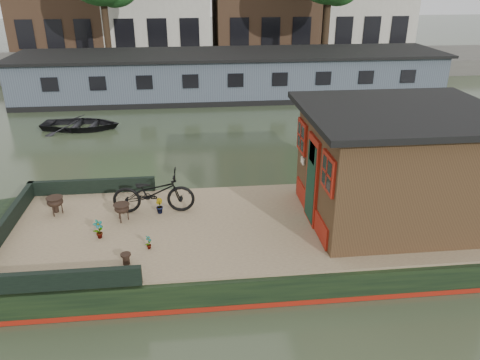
{
  "coord_description": "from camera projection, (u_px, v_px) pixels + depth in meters",
  "views": [
    {
      "loc": [
        -2.04,
        -8.72,
        5.56
      ],
      "look_at": [
        -1.04,
        0.5,
        1.45
      ],
      "focal_mm": 35.0,
      "sensor_mm": 36.0,
      "label": 1
    }
  ],
  "objects": [
    {
      "name": "bollard_port",
      "position": [
        56.0,
        208.0,
        10.46
      ],
      "size": [
        0.16,
        0.16,
        0.18
      ],
      "primitive_type": "cylinder",
      "color": "black",
      "rests_on": "houseboat_deck"
    },
    {
      "name": "bow_bulwark",
      "position": [
        47.0,
        226.0,
        9.55
      ],
      "size": [
        3.0,
        4.0,
        0.35
      ],
      "color": "black",
      "rests_on": "houseboat_deck"
    },
    {
      "name": "potted_plant_a",
      "position": [
        99.0,
        229.0,
        9.38
      ],
      "size": [
        0.25,
        0.25,
        0.41
      ],
      "primitive_type": "imported",
      "rotation": [
        0.0,
        0.0,
        0.79
      ],
      "color": "#9A412C",
      "rests_on": "houseboat_deck"
    },
    {
      "name": "bollard_stbd",
      "position": [
        126.0,
        259.0,
        8.58
      ],
      "size": [
        0.19,
        0.19,
        0.22
      ],
      "primitive_type": "cylinder",
      "color": "black",
      "rests_on": "houseboat_deck"
    },
    {
      "name": "potted_plant_e",
      "position": [
        149.0,
        242.0,
        9.03
      ],
      "size": [
        0.14,
        0.17,
        0.29
      ],
      "primitive_type": "imported",
      "rotation": [
        0.0,
        0.0,
        1.28
      ],
      "color": "brown",
      "rests_on": "houseboat_deck"
    },
    {
      "name": "brazier_rear",
      "position": [
        56.0,
        206.0,
        10.32
      ],
      "size": [
        0.5,
        0.5,
        0.42
      ],
      "primitive_type": null,
      "rotation": [
        0.0,
        0.0,
        -0.39
      ],
      "color": "black",
      "rests_on": "houseboat_deck"
    },
    {
      "name": "brazier_front",
      "position": [
        122.0,
        212.0,
        10.05
      ],
      "size": [
        0.42,
        0.42,
        0.39
      ],
      "primitive_type": null,
      "rotation": [
        0.0,
        0.0,
        -0.17
      ],
      "color": "black",
      "rests_on": "houseboat_deck"
    },
    {
      "name": "dinghy",
      "position": [
        80.0,
        121.0,
        18.12
      ],
      "size": [
        3.23,
        2.5,
        0.62
      ],
      "primitive_type": "imported",
      "rotation": [
        0.0,
        0.0,
        1.44
      ],
      "color": "black",
      "rests_on": "ground"
    },
    {
      "name": "houseboat_deck",
      "position": [
        290.0,
        222.0,
        10.12
      ],
      "size": [
        11.8,
        3.8,
        0.05
      ],
      "primitive_type": "cube",
      "color": "#93835B",
      "rests_on": "houseboat_hull"
    },
    {
      "name": "cabin",
      "position": [
        395.0,
        164.0,
        9.83
      ],
      "size": [
        4.0,
        3.5,
        2.42
      ],
      "color": "#342214",
      "rests_on": "houseboat_deck"
    },
    {
      "name": "potted_plant_b",
      "position": [
        159.0,
        206.0,
        10.39
      ],
      "size": [
        0.22,
        0.24,
        0.34
      ],
      "primitive_type": "imported",
      "rotation": [
        0.0,
        0.0,
        2.1
      ],
      "color": "brown",
      "rests_on": "houseboat_deck"
    },
    {
      "name": "ground",
      "position": [
        289.0,
        247.0,
        10.38
      ],
      "size": [
        120.0,
        120.0,
        0.0
      ],
      "primitive_type": "plane",
      "color": "#2A3823",
      "rests_on": "ground"
    },
    {
      "name": "far_houseboat",
      "position": [
        232.0,
        76.0,
        22.71
      ],
      "size": [
        20.4,
        4.4,
        2.11
      ],
      "color": "#444F5A",
      "rests_on": "ground"
    },
    {
      "name": "houseboat_hull",
      "position": [
        229.0,
        239.0,
        10.13
      ],
      "size": [
        14.01,
        4.02,
        0.6
      ],
      "color": "black",
      "rests_on": "ground"
    },
    {
      "name": "bicycle",
      "position": [
        154.0,
        192.0,
        10.32
      ],
      "size": [
        1.83,
        0.7,
        0.95
      ],
      "primitive_type": "imported",
      "rotation": [
        0.0,
        0.0,
        1.53
      ],
      "color": "black",
      "rests_on": "houseboat_deck"
    },
    {
      "name": "quay",
      "position": [
        222.0,
        64.0,
        28.83
      ],
      "size": [
        60.0,
        6.0,
        0.9
      ],
      "primitive_type": "cube",
      "color": "#47443F",
      "rests_on": "ground"
    }
  ]
}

